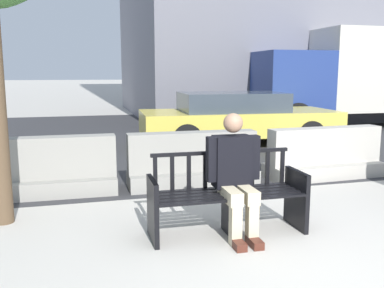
% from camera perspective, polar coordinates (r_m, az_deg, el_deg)
% --- Properties ---
extents(ground_plane, '(200.00, 200.00, 0.00)m').
position_cam_1_polar(ground_plane, '(3.99, 15.98, -16.74)').
color(ground_plane, '#B7B2A8').
extents(street_asphalt, '(120.00, 12.00, 0.01)m').
position_cam_1_polar(street_asphalt, '(12.03, -5.69, 1.18)').
color(street_asphalt, '#333335').
rests_on(street_asphalt, ground).
extents(street_bench, '(1.70, 0.55, 0.88)m').
position_cam_1_polar(street_bench, '(4.70, 4.68, -7.15)').
color(street_bench, black).
rests_on(street_bench, ground).
extents(seated_person, '(0.58, 0.72, 1.31)m').
position_cam_1_polar(seated_person, '(4.59, 5.74, -3.77)').
color(seated_person, black).
rests_on(seated_person, ground).
extents(jersey_barrier_centre, '(2.01, 0.70, 0.84)m').
position_cam_1_polar(jersey_barrier_centre, '(6.64, 0.08, -2.66)').
color(jersey_barrier_centre, gray).
rests_on(jersey_barrier_centre, ground).
extents(jersey_barrier_left, '(2.01, 0.71, 0.84)m').
position_cam_1_polar(jersey_barrier_left, '(6.48, -18.98, -3.49)').
color(jersey_barrier_left, gray).
rests_on(jersey_barrier_left, ground).
extents(jersey_barrier_right, '(2.03, 0.78, 0.84)m').
position_cam_1_polar(jersey_barrier_right, '(7.50, 17.23, -1.67)').
color(jersey_barrier_right, '#ADA89E').
rests_on(jersey_barrier_right, ground).
extents(car_taxi_near, '(4.81, 2.18, 1.26)m').
position_cam_1_polar(car_taxi_near, '(10.47, 6.01, 3.53)').
color(car_taxi_near, '#DBC64C').
rests_on(car_taxi_near, ground).
extents(delivery_truck, '(6.84, 2.43, 3.05)m').
position_cam_1_polar(delivery_truck, '(14.78, 21.89, 8.65)').
color(delivery_truck, navy).
rests_on(delivery_truck, ground).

